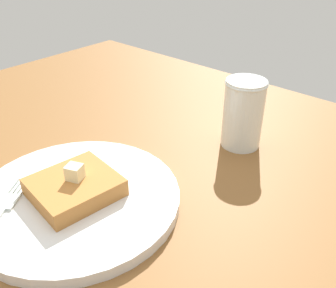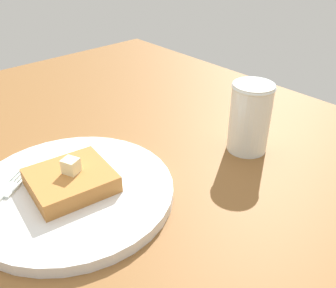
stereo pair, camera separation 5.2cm
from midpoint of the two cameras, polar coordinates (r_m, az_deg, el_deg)
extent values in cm
cube|color=brown|center=(51.23, -12.70, -9.93)|extent=(108.94, 108.94, 2.87)
cylinder|color=silver|center=(50.38, -11.41, -7.32)|extent=(26.46, 26.46, 1.52)
torus|color=brown|center=(50.16, -11.46, -6.99)|extent=(26.46, 26.46, 0.80)
cube|color=#B06F33|center=(49.23, -11.64, -5.56)|extent=(10.34, 11.12, 2.32)
cube|color=#F1E9B4|center=(48.18, -11.63, -3.36)|extent=(2.44, 2.33, 1.93)
cube|color=silver|center=(51.51, -20.67, -6.68)|extent=(3.41, 3.56, 0.36)
cube|color=silver|center=(53.88, -19.78, -4.66)|extent=(2.09, 2.81, 0.36)
cube|color=silver|center=(53.60, -19.28, -4.76)|extent=(2.09, 2.81, 0.36)
cube|color=silver|center=(53.33, -18.78, -4.85)|extent=(2.09, 2.81, 0.36)
cube|color=silver|center=(53.07, -18.26, -4.95)|extent=(2.09, 2.81, 0.36)
cylinder|color=#442007|center=(59.54, 14.72, 2.75)|extent=(5.73, 5.73, 8.53)
cylinder|color=silver|center=(58.98, 14.88, 3.80)|extent=(6.22, 6.22, 11.00)
torus|color=silver|center=(56.92, 15.56, 8.32)|extent=(6.47, 6.47, 0.50)
camera|label=1|loc=(0.03, -87.14, 1.73)|focal=40.00mm
camera|label=2|loc=(0.03, 92.86, -1.73)|focal=40.00mm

